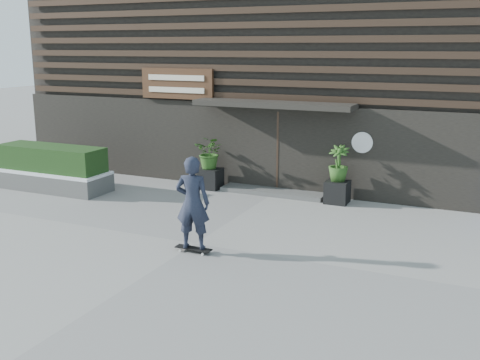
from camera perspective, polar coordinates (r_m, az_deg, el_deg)
The scene contains 11 objects.
ground at distance 12.15m, azimuth -4.52°, elevation -6.39°, with size 80.00×80.00×0.00m, color gray.
entrance_step at distance 16.13m, azimuth 3.38°, elevation -1.17°, with size 3.00×0.80×0.12m, color #4B4B49.
planter_pot_left at distance 16.66m, azimuth -2.97°, elevation 0.15°, with size 0.60×0.60×0.60m, color black.
bamboo_left at distance 16.50m, azimuth -3.00°, elevation 2.79°, with size 0.86×0.75×0.96m, color #2D591E.
planter_pot_right at distance 15.33m, azimuth 9.76°, elevation -1.19°, with size 0.60×0.60×0.60m, color black.
bamboo_right at distance 15.16m, azimuth 9.88°, elevation 1.66°, with size 0.54×0.54×0.96m, color #2D591E.
raised_bed at distance 17.47m, azimuth -18.30°, elevation -0.07°, with size 3.50×1.20×0.50m, color #4B4B49.
snow_layer at distance 17.40m, azimuth -18.37°, elevation 0.86°, with size 3.50×1.20×0.08m, color white.
hedge at distance 17.33m, azimuth -18.47°, elevation 2.12°, with size 3.30×1.00×0.70m, color #183613.
building at distance 20.72m, azimuth 9.02°, elevation 12.88°, with size 18.00×11.00×8.00m.
skateboarder at distance 11.34m, azimuth -4.79°, elevation -2.34°, with size 0.78×0.60×1.99m.
Camera 1 is at (5.58, -9.99, 4.09)m, focal length 42.40 mm.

